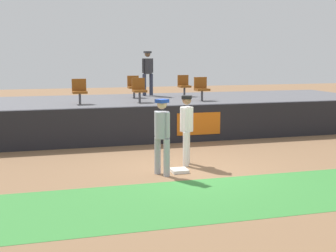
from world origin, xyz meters
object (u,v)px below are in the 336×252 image
Objects in this scene: player_runner_visitor at (162,131)px; seat_front_left at (79,90)px; seat_back_right at (184,84)px; spectator_hooded at (148,70)px; seat_back_center at (134,85)px; player_fielder_home at (187,125)px; seat_front_center at (139,89)px; seat_front_right at (201,87)px; first_base at (179,171)px.

seat_front_left reaches higher than player_runner_visitor.
spectator_hooded reaches higher than seat_back_right.
seat_back_center is at bearing 38.87° from seat_front_left.
player_fielder_home is at bearing -63.07° from seat_front_left.
player_fielder_home is 2.16× the size of seat_front_center.
seat_back_right and seat_front_right have the same top height.
player_runner_visitor is at bearing -118.70° from seat_front_right.
seat_back_right and seat_front_center have the same top height.
seat_back_right is 2.85m from seat_front_center.
player_runner_visitor is 5.46m from seat_front_center.
seat_back_center is at bearing 139.55° from seat_front_right.
spectator_hooded is at bearing 142.41° from player_runner_visitor.
seat_front_left is at bearing 179.99° from seat_front_center.
spectator_hooded reaches higher than seat_front_right.
spectator_hooded is (-1.37, 2.55, 0.56)m from seat_front_right.
first_base is at bearing 80.74° from player_runner_visitor.
player_runner_visitor is 2.17× the size of seat_front_left.
seat_front_left and seat_back_center have the same top height.
player_runner_visitor is 1.03× the size of spectator_hooded.
seat_front_left and seat_back_right have the same top height.
first_base is 0.48× the size of seat_back_center.
seat_front_left is 1.00× the size of seat_back_center.
seat_back_center reaches higher than player_fielder_home.
seat_front_left is at bearing 180.00° from seat_front_right.
first_base is 8.16m from spectator_hooded.
player_runner_visitor is at bearing -22.08° from player_fielder_home.
seat_back_center is 2.03m from seat_back_right.
seat_back_right is (2.03, -0.00, -0.00)m from seat_back_center.
spectator_hooded is (0.67, 7.07, 1.19)m from player_fielder_home.
player_runner_visitor is at bearing -111.75° from seat_back_right.
first_base is 0.23× the size of spectator_hooded.
seat_front_left is at bearing 24.78° from spectator_hooded.
seat_front_center is (-0.25, 4.52, 0.63)m from player_fielder_home.
seat_front_left is 0.47× the size of spectator_hooded.
seat_back_right is at bearing 71.25° from first_base.
spectator_hooded reaches higher than seat_front_left.
seat_front_right is 1.00× the size of seat_front_center.
player_fielder_home reaches higher than first_base.
seat_back_right is (4.26, 1.80, -0.00)m from seat_front_left.
seat_front_right is (4.34, -0.00, -0.00)m from seat_front_left.
seat_back_center is 1.00× the size of seat_front_right.
seat_front_left is 4.63m from seat_back_right.
player_fielder_home is at bearing -89.41° from seat_back_center.
seat_front_right is at bearing 179.96° from player_fielder_home.
player_runner_visitor is at bearing -96.89° from seat_front_center.
seat_front_left and seat_front_center have the same top height.
first_base is at bearing -108.75° from seat_back_right.
player_runner_visitor is 8.17m from spectator_hooded.
player_runner_visitor is 2.17× the size of seat_front_right.
seat_back_center is at bearing 84.11° from seat_front_center.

